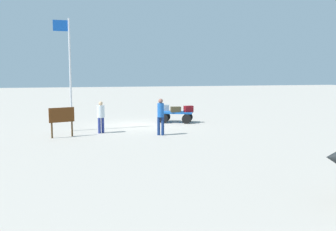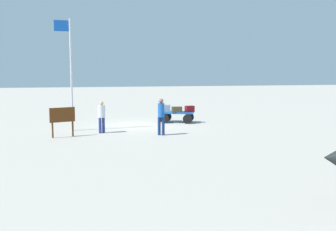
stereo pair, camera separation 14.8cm
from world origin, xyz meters
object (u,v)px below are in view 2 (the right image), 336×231
at_px(suitcase_dark, 165,108).
at_px(worker_trailing, 161,114).
at_px(flagpole, 70,67).
at_px(signboard, 62,117).
at_px(suitcase_olive, 190,109).
at_px(luggage_cart, 177,115).
at_px(worker_lead, 102,114).
at_px(suitcase_navy, 177,109).

bearing_deg(suitcase_dark, worker_trailing, 73.88).
bearing_deg(flagpole, signboard, 78.43).
bearing_deg(worker_trailing, suitcase_olive, -124.43).
relative_size(luggage_cart, signboard, 1.61).
xyz_separation_m(luggage_cart, suitcase_dark, (0.56, -0.66, 0.37)).
relative_size(worker_lead, worker_trailing, 0.90).
bearing_deg(luggage_cart, worker_trailing, 65.14).
bearing_deg(suitcase_navy, luggage_cart, -104.89).
bearing_deg(flagpole, suitcase_olive, -168.70).
bearing_deg(signboard, luggage_cart, -150.56).
xyz_separation_m(suitcase_navy, worker_trailing, (1.91, 4.00, 0.18)).
bearing_deg(worker_trailing, signboard, -7.87).
height_order(suitcase_dark, worker_lead, worker_lead).
distance_m(suitcase_olive, signboard, 7.89).
relative_size(suitcase_dark, worker_lead, 0.46).
bearing_deg(worker_trailing, worker_lead, -27.47).
xyz_separation_m(suitcase_dark, signboard, (5.95, 4.33, 0.09)).
height_order(suitcase_navy, worker_lead, worker_lead).
relative_size(suitcase_olive, signboard, 0.40).
height_order(suitcase_dark, worker_trailing, worker_trailing).
distance_m(luggage_cart, flagpole, 6.95).
bearing_deg(luggage_cart, flagpole, 16.12).
bearing_deg(suitcase_olive, suitcase_navy, -8.76).
bearing_deg(worker_lead, worker_trailing, 152.53).
height_order(suitcase_olive, worker_trailing, worker_trailing).
bearing_deg(suitcase_olive, flagpole, 11.30).
distance_m(suitcase_olive, worker_lead, 5.89).
bearing_deg(flagpole, luggage_cart, -163.88).
relative_size(worker_trailing, signboard, 1.27).
bearing_deg(suitcase_navy, signboard, 27.72).
height_order(worker_lead, flagpole, flagpole).
height_order(luggage_cart, suitcase_navy, suitcase_navy).
xyz_separation_m(flagpole, signboard, (0.39, 1.91, -2.31)).
xyz_separation_m(luggage_cart, signboard, (6.51, 3.67, 0.46)).
xyz_separation_m(luggage_cart, flagpole, (6.12, 1.77, 2.78)).
xyz_separation_m(suitcase_olive, signboard, (7.18, 3.26, 0.09)).
bearing_deg(luggage_cart, signboard, 29.44).
bearing_deg(worker_lead, signboard, 22.59).
height_order(suitcase_navy, worker_trailing, worker_trailing).
xyz_separation_m(luggage_cart, worker_trailing, (1.99, 4.30, 0.53)).
distance_m(luggage_cart, suitcase_olive, 0.87).
distance_m(suitcase_dark, suitcase_navy, 1.07).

